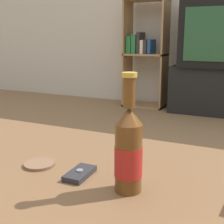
# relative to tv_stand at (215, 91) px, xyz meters

# --- Properties ---
(coffee_table) EXTENTS (1.27, 0.70, 0.46)m
(coffee_table) POSITION_rel_tv_stand_xyz_m (-0.15, -2.76, 0.15)
(coffee_table) COLOR brown
(coffee_table) RESTS_ON ground_plane
(tv_stand) EXTENTS (0.92, 0.38, 0.50)m
(tv_stand) POSITION_rel_tv_stand_xyz_m (0.00, 0.00, 0.00)
(tv_stand) COLOR black
(tv_stand) RESTS_ON ground_plane
(television) EXTENTS (0.74, 0.48, 0.65)m
(television) POSITION_rel_tv_stand_xyz_m (-0.00, -0.00, 0.57)
(television) COLOR black
(television) RESTS_ON tv_stand
(bookshelf) EXTENTS (0.47, 0.30, 1.20)m
(bookshelf) POSITION_rel_tv_stand_xyz_m (-0.82, 0.05, 0.38)
(bookshelf) COLOR #99754C
(bookshelf) RESTS_ON ground_plane
(beer_bottle) EXTENTS (0.06, 0.06, 0.27)m
(beer_bottle) POSITION_rel_tv_stand_xyz_m (0.13, -2.78, 0.31)
(beer_bottle) COLOR #563314
(beer_bottle) RESTS_ON coffee_table
(cell_phone) EXTENTS (0.05, 0.10, 0.02)m
(cell_phone) POSITION_rel_tv_stand_xyz_m (-0.01, -2.76, 0.22)
(cell_phone) COLOR #232328
(cell_phone) RESTS_ON coffee_table
(coaster) EXTENTS (0.08, 0.08, 0.01)m
(coaster) POSITION_rel_tv_stand_xyz_m (-0.14, -2.75, 0.21)
(coaster) COLOR brown
(coaster) RESTS_ON coffee_table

